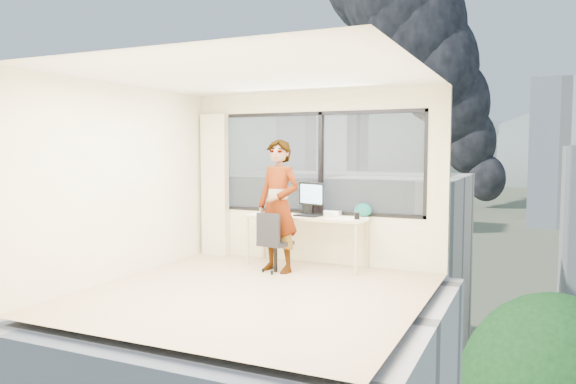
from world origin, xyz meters
The scene contains 24 objects.
floor centered at (0.00, 0.00, 0.00)m, with size 4.00×4.00×0.01m, color tan.
ceiling centered at (0.00, 0.00, 2.60)m, with size 4.00×4.00×0.01m, color white.
wall_front centered at (0.00, -2.00, 1.30)m, with size 4.00×0.01×2.60m, color #F6F2BE.
wall_left centered at (-2.00, 0.00, 1.30)m, with size 0.01×4.00×2.60m, color #F6F2BE.
wall_right centered at (2.00, 0.00, 1.30)m, with size 0.01×4.00×2.60m, color #F6F2BE.
window_wall centered at (0.05, 2.00, 1.52)m, with size 3.30×0.16×1.55m, color black, non-canonical shape.
curtain centered at (-1.72, 1.88, 1.15)m, with size 0.45×0.14×2.30m, color beige.
desk centered at (0.00, 1.66, 0.38)m, with size 1.80×0.60×0.75m, color tan.
chair centered at (-0.24, 1.09, 0.44)m, with size 0.44×0.44×0.87m, color black, non-canonical shape.
person centered at (-0.22, 1.16, 0.94)m, with size 0.68×0.45×1.87m, color #2D2D33.
monitor centered at (0.05, 1.76, 1.00)m, with size 0.50×0.11×0.50m, color black, non-canonical shape.
game_console centered at (0.30, 1.85, 0.78)m, with size 0.28×0.23×0.07m, color white.
laptop centered at (0.03, 1.65, 0.87)m, with size 0.38×0.40×0.24m, color black, non-canonical shape.
cellphone centered at (-0.52, 1.60, 0.76)m, with size 0.12×0.05×0.01m, color black.
pen_cup centered at (0.80, 1.59, 0.80)m, with size 0.08×0.08×0.10m, color black.
handbag centered at (0.80, 1.88, 0.85)m, with size 0.26×0.13×0.20m, color #0D4F51.
exterior_ground centered at (0.00, 120.00, -14.00)m, with size 400.00×400.00×0.04m, color #515B3D.
near_bldg_a centered at (-9.00, 30.00, -7.00)m, with size 16.00×12.00×14.00m, color beige.
far_tower_a centered at (-35.00, 95.00, 0.00)m, with size 14.00×14.00×28.00m, color silver.
far_tower_b centered at (8.00, 120.00, 1.00)m, with size 13.00×13.00×30.00m, color silver.
far_tower_d centered at (-60.00, 150.00, -3.00)m, with size 16.00×14.00×22.00m, color silver.
hill_a centered at (-120.00, 320.00, -14.00)m, with size 288.00×216.00×90.00m, color slate.
tree_a centered at (-16.00, 22.00, -10.00)m, with size 7.00×7.00×8.00m, color #184818, non-canonical shape.
smoke_plume_a centered at (-10.00, 150.00, 39.00)m, with size 40.00×24.00×90.00m, color black, non-canonical shape.
Camera 1 is at (3.08, -5.78, 1.73)m, focal length 34.14 mm.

